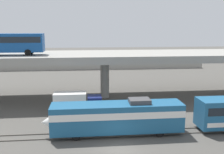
% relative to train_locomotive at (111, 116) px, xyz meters
% --- Properties ---
extents(ground_plane, '(260.00, 260.00, 0.00)m').
position_rel_train_locomotive_xyz_m(ground_plane, '(0.51, -4.00, -2.19)').
color(ground_plane, '#4C4944').
extents(rail_strip_near, '(110.00, 0.12, 0.12)m').
position_rel_train_locomotive_xyz_m(rail_strip_near, '(0.51, -0.73, -2.13)').
color(rail_strip_near, '#59544C').
rests_on(rail_strip_near, ground_plane).
extents(rail_strip_far, '(110.00, 0.12, 0.12)m').
position_rel_train_locomotive_xyz_m(rail_strip_far, '(0.51, 0.73, -2.13)').
color(rail_strip_far, '#59544C').
rests_on(rail_strip_far, ground_plane).
extents(train_locomotive, '(16.11, 3.04, 4.18)m').
position_rel_train_locomotive_xyz_m(train_locomotive, '(0.00, 0.00, 0.00)').
color(train_locomotive, '#1E5984').
rests_on(train_locomotive, ground_plane).
extents(highway_overpass, '(96.00, 11.83, 7.82)m').
position_rel_train_locomotive_xyz_m(highway_overpass, '(0.51, 16.00, 4.92)').
color(highway_overpass, gray).
rests_on(highway_overpass, ground_plane).
extents(transit_bus_on_overpass, '(12.00, 2.68, 3.40)m').
position_rel_train_locomotive_xyz_m(transit_bus_on_overpass, '(-15.39, 14.47, 7.69)').
color(transit_bus_on_overpass, '#14478C').
rests_on(transit_bus_on_overpass, highway_overpass).
extents(service_truck_west, '(6.80, 2.46, 3.04)m').
position_rel_train_locomotive_xyz_m(service_truck_west, '(-4.20, 8.04, -0.56)').
color(service_truck_west, navy).
rests_on(service_truck_west, ground_plane).
extents(pier_parking_lot, '(62.63, 11.27, 1.50)m').
position_rel_train_locomotive_xyz_m(pier_parking_lot, '(0.51, 51.00, -1.44)').
color(pier_parking_lot, gray).
rests_on(pier_parking_lot, ground_plane).
extents(parked_car_0, '(4.61, 1.82, 1.50)m').
position_rel_train_locomotive_xyz_m(parked_car_0, '(-6.75, 50.97, 0.08)').
color(parked_car_0, '#9E998C').
rests_on(parked_car_0, pier_parking_lot).
extents(parked_car_1, '(4.16, 1.86, 1.50)m').
position_rel_train_locomotive_xyz_m(parked_car_1, '(-22.78, 50.17, 0.08)').
color(parked_car_1, '#0C4C26').
rests_on(parked_car_1, pier_parking_lot).
extents(parked_car_2, '(4.05, 1.97, 1.50)m').
position_rel_train_locomotive_xyz_m(parked_car_2, '(22.26, 50.29, 0.08)').
color(parked_car_2, maroon).
rests_on(parked_car_2, pier_parking_lot).
extents(parked_car_3, '(4.46, 1.85, 1.50)m').
position_rel_train_locomotive_xyz_m(parked_car_3, '(4.18, 49.77, 0.08)').
color(parked_car_3, maroon).
rests_on(parked_car_3, pier_parking_lot).
extents(parked_car_4, '(4.06, 1.90, 1.50)m').
position_rel_train_locomotive_xyz_m(parked_car_4, '(17.68, 53.05, 0.08)').
color(parked_car_4, '#515459').
rests_on(parked_car_4, pier_parking_lot).
extents(harbor_water, '(140.00, 36.00, 0.01)m').
position_rel_train_locomotive_xyz_m(harbor_water, '(0.51, 74.00, -2.19)').
color(harbor_water, '#2D5170').
rests_on(harbor_water, ground_plane).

